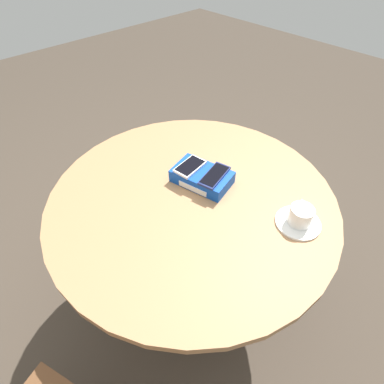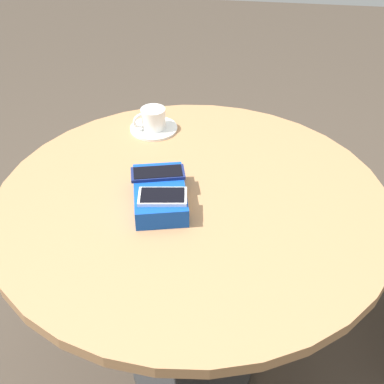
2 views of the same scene
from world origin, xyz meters
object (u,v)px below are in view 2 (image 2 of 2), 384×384
object	(u,v)px
round_table	(192,228)
phone_white	(163,197)
coffee_cup	(153,118)
phone_box	(160,195)
saucer	(154,128)
phone_navy	(158,173)

from	to	relation	value
round_table	phone_white	world-z (taller)	phone_white
round_table	coffee_cup	world-z (taller)	coffee_cup
phone_box	saucer	distance (m)	0.38
saucer	coffee_cup	bearing A→B (deg)	122.04
round_table	phone_box	bearing A→B (deg)	110.18
phone_navy	saucer	xyz separation A→B (m)	(0.31, 0.07, -0.05)
phone_white	coffee_cup	size ratio (longest dim) A/B	1.32
phone_white	phone_navy	distance (m)	0.10
phone_white	saucer	size ratio (longest dim) A/B	0.86
phone_box	saucer	size ratio (longest dim) A/B	1.61
phone_box	phone_white	bearing A→B (deg)	-160.99
round_table	phone_navy	bearing A→B (deg)	77.20
phone_box	round_table	bearing A→B (deg)	-69.82
round_table	saucer	xyz separation A→B (m)	(0.34, 0.17, 0.11)
saucer	phone_white	bearing A→B (deg)	-165.89
coffee_cup	saucer	bearing A→B (deg)	-57.96
phone_navy	phone_white	bearing A→B (deg)	-162.94
round_table	phone_box	size ratio (longest dim) A/B	4.36
phone_white	saucer	xyz separation A→B (m)	(0.41, 0.10, -0.05)
phone_navy	saucer	size ratio (longest dim) A/B	1.02
round_table	phone_white	xyz separation A→B (m)	(-0.08, 0.06, 0.16)
phone_box	saucer	bearing A→B (deg)	13.46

